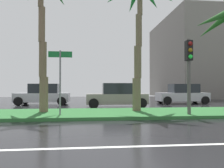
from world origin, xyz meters
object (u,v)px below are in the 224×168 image
(traffic_signal_median_right, at_px, (189,62))
(car_in_traffic_third, at_px, (117,96))
(street_name_sign, at_px, (60,73))
(car_in_traffic_second, at_px, (43,95))
(car_in_traffic_fourth, at_px, (182,94))

(traffic_signal_median_right, bearing_deg, car_in_traffic_third, 115.91)
(car_in_traffic_third, bearing_deg, street_name_sign, 56.86)
(car_in_traffic_second, relative_size, car_in_traffic_third, 1.00)
(car_in_traffic_second, bearing_deg, car_in_traffic_fourth, 179.76)
(traffic_signal_median_right, xyz_separation_m, car_in_traffic_third, (-2.73, 5.61, -1.78))
(traffic_signal_median_right, xyz_separation_m, street_name_sign, (-6.06, 0.51, -0.53))
(street_name_sign, relative_size, car_in_traffic_third, 0.70)
(car_in_traffic_second, height_order, car_in_traffic_fourth, same)
(car_in_traffic_second, xyz_separation_m, car_in_traffic_third, (5.79, -2.79, 0.00))
(traffic_signal_median_right, xyz_separation_m, car_in_traffic_fourth, (3.42, 8.36, -1.78))
(traffic_signal_median_right, distance_m, street_name_sign, 6.10)
(traffic_signal_median_right, bearing_deg, car_in_traffic_second, 135.39)
(street_name_sign, distance_m, car_in_traffic_fourth, 12.36)
(traffic_signal_median_right, distance_m, car_in_traffic_second, 12.10)
(traffic_signal_median_right, height_order, car_in_traffic_second, traffic_signal_median_right)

